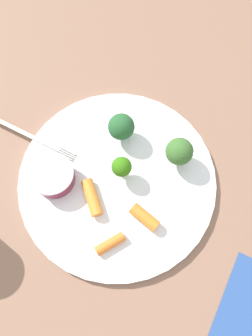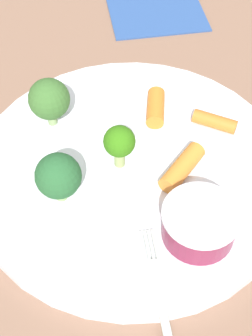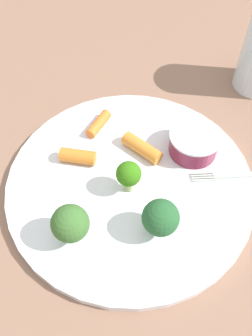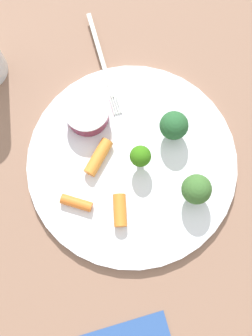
# 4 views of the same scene
# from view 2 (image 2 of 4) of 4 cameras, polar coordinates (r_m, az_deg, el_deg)

# --- Properties ---
(ground_plane) EXTENTS (2.40, 2.40, 0.00)m
(ground_plane) POSITION_cam_2_polar(r_m,az_deg,el_deg) (0.48, 0.61, -0.50)
(ground_plane) COLOR #87634F
(plate) EXTENTS (0.30, 0.30, 0.01)m
(plate) POSITION_cam_2_polar(r_m,az_deg,el_deg) (0.47, 0.62, -0.05)
(plate) COLOR white
(plate) RESTS_ON ground_plane
(sauce_cup) EXTENTS (0.07, 0.07, 0.03)m
(sauce_cup) POSITION_cam_2_polar(r_m,az_deg,el_deg) (0.42, 8.50, -6.39)
(sauce_cup) COLOR maroon
(sauce_cup) RESTS_ON plate
(broccoli_floret_0) EXTENTS (0.04, 0.04, 0.05)m
(broccoli_floret_0) POSITION_cam_2_polar(r_m,az_deg,el_deg) (0.49, -8.89, 7.86)
(broccoli_floret_0) COLOR #8CAA6D
(broccoli_floret_0) RESTS_ON plate
(broccoli_floret_1) EXTENTS (0.03, 0.03, 0.05)m
(broccoli_floret_1) POSITION_cam_2_polar(r_m,az_deg,el_deg) (0.45, -0.77, 2.96)
(broccoli_floret_1) COLOR #97AA65
(broccoli_floret_1) RESTS_ON plate
(broccoli_floret_2) EXTENTS (0.04, 0.04, 0.05)m
(broccoli_floret_2) POSITION_cam_2_polar(r_m,az_deg,el_deg) (0.43, -7.74, -1.13)
(broccoli_floret_2) COLOR #90B86E
(broccoli_floret_2) RESTS_ON plate
(carrot_stick_0) EXTENTS (0.04, 0.06, 0.02)m
(carrot_stick_0) POSITION_cam_2_polar(r_m,az_deg,el_deg) (0.46, 6.52, 0.05)
(carrot_stick_0) COLOR orange
(carrot_stick_0) RESTS_ON plate
(carrot_stick_1) EXTENTS (0.05, 0.04, 0.02)m
(carrot_stick_1) POSITION_cam_2_polar(r_m,az_deg,el_deg) (0.51, 3.45, 7.01)
(carrot_stick_1) COLOR orange
(carrot_stick_1) RESTS_ON plate
(carrot_stick_2) EXTENTS (0.04, 0.04, 0.01)m
(carrot_stick_2) POSITION_cam_2_polar(r_m,az_deg,el_deg) (0.51, 10.33, 5.23)
(carrot_stick_2) COLOR orange
(carrot_stick_2) RESTS_ON plate
(fork) EXTENTS (0.16, 0.07, 0.00)m
(fork) POSITION_cam_2_polar(r_m,az_deg,el_deg) (0.39, 4.57, -17.59)
(fork) COLOR #B9C3BA
(fork) RESTS_ON plate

